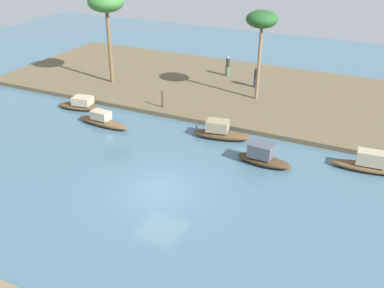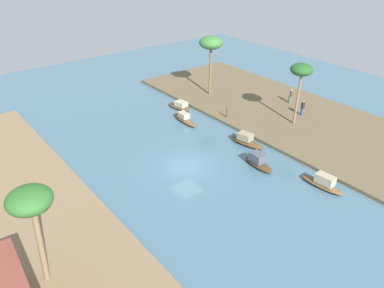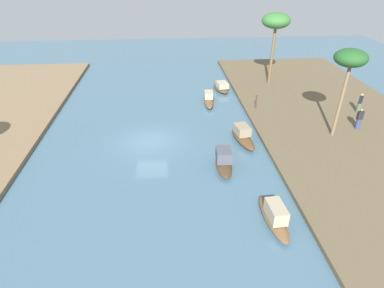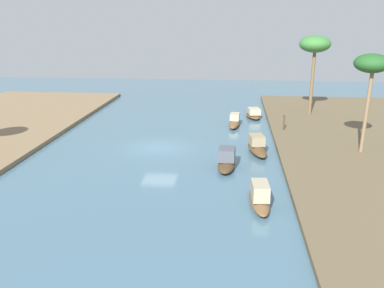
% 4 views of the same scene
% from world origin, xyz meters
% --- Properties ---
extents(river_water, '(74.46, 74.46, 0.00)m').
position_xyz_m(river_water, '(0.00, 0.00, 0.00)').
color(river_water, '#476B7F').
rests_on(river_water, ground).
extents(riverbank_left, '(42.93, 14.54, 0.32)m').
position_xyz_m(riverbank_left, '(0.00, -15.77, 0.16)').
color(riverbank_left, brown).
rests_on(riverbank_left, ground).
extents(sampan_midstream, '(3.86, 1.68, 1.23)m').
position_xyz_m(sampan_midstream, '(-0.52, -7.06, 0.46)').
color(sampan_midstream, brown).
rests_on(sampan_midstream, river_water).
extents(sampan_foreground, '(4.22, 1.18, 1.05)m').
position_xyz_m(sampan_foreground, '(7.49, -5.47, 0.37)').
color(sampan_foreground, brown).
rests_on(sampan_foreground, river_water).
extents(sampan_open_hull, '(3.87, 1.18, 1.24)m').
position_xyz_m(sampan_open_hull, '(-9.50, -6.79, 0.46)').
color(sampan_open_hull, brown).
rests_on(sampan_open_hull, river_water).
extents(sampan_with_tall_canopy, '(3.43, 1.73, 0.97)m').
position_xyz_m(sampan_with_tall_canopy, '(10.79, -7.24, 0.36)').
color(sampan_with_tall_canopy, brown).
rests_on(sampan_with_tall_canopy, river_water).
extents(sampan_downstream_large, '(3.31, 1.24, 1.27)m').
position_xyz_m(sampan_downstream_large, '(-3.99, -5.02, 0.49)').
color(sampan_downstream_large, '#47331E').
rests_on(sampan_downstream_large, river_water).
extents(person_on_near_bank, '(0.54, 0.54, 1.73)m').
position_xyz_m(person_on_near_bank, '(3.42, -18.34, 1.01)').
color(person_on_near_bank, '#4C664C').
rests_on(person_on_near_bank, riverbank_left).
extents(person_by_mooring, '(0.37, 0.48, 1.73)m').
position_xyz_m(person_by_mooring, '(0.25, -16.57, 1.12)').
color(person_by_mooring, '#33477A').
rests_on(person_by_mooring, riverbank_left).
extents(mooring_post, '(0.14, 0.14, 1.25)m').
position_xyz_m(mooring_post, '(5.02, -9.47, 0.94)').
color(mooring_post, '#4C3823').
rests_on(mooring_post, riverbank_left).
extents(palm_tree_left_near, '(2.29, 2.29, 6.62)m').
position_xyz_m(palm_tree_left_near, '(-0.62, -14.18, 6.15)').
color(palm_tree_left_near, '#7F6647').
rests_on(palm_tree_left_near, riverbank_left).
extents(palm_tree_left_far, '(2.85, 2.85, 7.32)m').
position_xyz_m(palm_tree_left_far, '(11.59, -12.60, 6.71)').
color(palm_tree_left_far, brown).
rests_on(palm_tree_left_far, riverbank_left).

